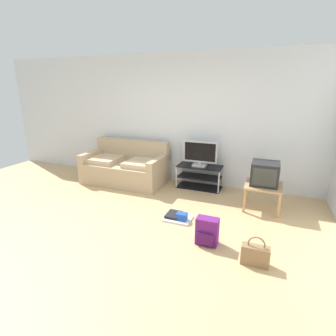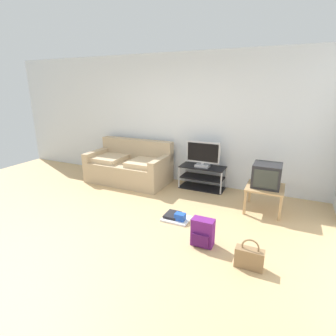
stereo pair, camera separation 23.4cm
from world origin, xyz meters
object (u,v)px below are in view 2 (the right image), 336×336
(couch, at_px, (130,167))
(tv_stand, at_px, (202,177))
(handbag, at_px, (249,258))
(floor_tray, at_px, (176,217))
(flat_tv, at_px, (203,155))
(crt_tv, at_px, (267,175))
(side_table, at_px, (265,190))
(backpack, at_px, (203,232))

(couch, xyz_separation_m, tv_stand, (1.61, 0.25, -0.09))
(handbag, relative_size, floor_tray, 0.87)
(couch, xyz_separation_m, floor_tray, (1.66, -1.24, -0.29))
(flat_tv, distance_m, crt_tv, 1.38)
(side_table, relative_size, backpack, 1.59)
(tv_stand, height_order, flat_tv, flat_tv)
(couch, relative_size, floor_tray, 4.13)
(couch, distance_m, backpack, 2.85)
(handbag, xyz_separation_m, floor_tray, (-1.23, 0.71, -0.09))
(handbag, bearing_deg, side_table, 90.36)
(tv_stand, distance_m, floor_tray, 1.50)
(tv_stand, xyz_separation_m, floor_tray, (0.05, -1.49, -0.19))
(tv_stand, relative_size, backpack, 2.43)
(side_table, bearing_deg, couch, 173.60)
(handbag, bearing_deg, tv_stand, 120.13)
(tv_stand, relative_size, flat_tv, 1.32)
(side_table, relative_size, crt_tv, 1.35)
(crt_tv, bearing_deg, flat_tv, 157.30)
(couch, height_order, crt_tv, couch)
(couch, distance_m, tv_stand, 1.63)
(couch, xyz_separation_m, backpack, (2.25, -1.74, -0.15))
(couch, xyz_separation_m, handbag, (2.89, -1.96, -0.20))
(tv_stand, distance_m, flat_tv, 0.49)
(side_table, bearing_deg, floor_tray, -142.93)
(crt_tv, relative_size, backpack, 1.18)
(flat_tv, xyz_separation_m, handbag, (1.28, -2.18, -0.59))
(floor_tray, bearing_deg, tv_stand, 91.99)
(couch, bearing_deg, floor_tray, -36.80)
(couch, relative_size, tv_stand, 1.93)
(crt_tv, distance_m, backpack, 1.63)
(tv_stand, bearing_deg, flat_tv, -90.00)
(crt_tv, bearing_deg, tv_stand, 156.44)
(floor_tray, bearing_deg, couch, 143.20)
(couch, bearing_deg, backpack, -37.68)
(flat_tv, height_order, backpack, flat_tv)
(tv_stand, distance_m, handbag, 2.55)
(flat_tv, relative_size, handbag, 1.85)
(couch, height_order, side_table, couch)
(crt_tv, bearing_deg, couch, 173.92)
(backpack, distance_m, handbag, 0.67)
(handbag, bearing_deg, flat_tv, 120.39)
(flat_tv, relative_size, backpack, 1.84)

